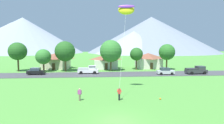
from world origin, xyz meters
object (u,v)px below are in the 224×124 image
(tree_center, at_px, (43,57))
(kite_flyer_with_kite, at_px, (126,12))
(house_left_center, at_px, (106,61))
(parked_car_black_mid_west, at_px, (36,71))
(pickup_truck_white_east_side, at_px, (89,70))
(tree_near_right, at_px, (167,52))
(soccer_ball, at_px, (160,99))
(house_right_center, at_px, (148,60))
(tree_right_of_center, at_px, (65,51))
(pickup_truck_charcoal_west_side, at_px, (197,70))
(house_leftmost, at_px, (56,60))
(parked_car_silver_west_end, at_px, (165,71))
(watcher_person, at_px, (80,94))
(tree_left_of_center, at_px, (111,51))
(tree_far_right, at_px, (18,51))
(tree_near_left, at_px, (136,54))

(tree_center, height_order, kite_flyer_with_kite, kite_flyer_with_kite)
(house_left_center, relative_size, parked_car_black_mid_west, 1.80)
(house_left_center, bearing_deg, tree_center, -159.82)
(house_left_center, relative_size, pickup_truck_white_east_side, 1.45)
(tree_near_right, relative_size, soccer_ball, 32.11)
(house_right_center, distance_m, tree_right_of_center, 26.46)
(house_right_center, bearing_deg, pickup_truck_charcoal_west_side, -58.97)
(house_leftmost, relative_size, parked_car_black_mid_west, 2.03)
(house_leftmost, height_order, kite_flyer_with_kite, kite_flyer_with_kite)
(parked_car_silver_west_end, distance_m, watcher_person, 27.87)
(house_leftmost, height_order, tree_left_of_center, tree_left_of_center)
(tree_far_right, height_order, kite_flyer_with_kite, kite_flyer_with_kite)
(house_leftmost, bearing_deg, house_left_center, -3.41)
(tree_left_of_center, bearing_deg, kite_flyer_with_kite, -88.68)
(tree_near_right, height_order, parked_car_silver_west_end, tree_near_right)
(parked_car_silver_west_end, relative_size, watcher_person, 2.54)
(tree_far_right, xyz_separation_m, kite_flyer_with_kite, (26.61, -25.10, 6.65))
(house_right_center, relative_size, pickup_truck_white_east_side, 1.60)
(tree_right_of_center, distance_m, watcher_person, 29.52)
(parked_car_black_mid_west, bearing_deg, tree_center, 86.40)
(tree_far_right, height_order, pickup_truck_charcoal_west_side, tree_far_right)
(pickup_truck_charcoal_west_side, bearing_deg, house_left_center, 148.28)
(tree_left_of_center, relative_size, pickup_truck_white_east_side, 1.68)
(tree_left_of_center, bearing_deg, house_leftmost, 158.51)
(house_left_center, distance_m, kite_flyer_with_kite, 31.77)
(tree_near_left, xyz_separation_m, tree_right_of_center, (-20.69, -2.02, 0.97))
(tree_left_of_center, distance_m, tree_right_of_center, 12.87)
(kite_flyer_with_kite, bearing_deg, tree_center, 129.13)
(pickup_truck_charcoal_west_side, bearing_deg, house_right_center, 121.03)
(tree_left_of_center, bearing_deg, watcher_person, -102.20)
(tree_near_right, bearing_deg, pickup_truck_charcoal_west_side, -63.97)
(house_leftmost, height_order, parked_car_silver_west_end, house_leftmost)
(parked_car_silver_west_end, height_order, pickup_truck_charcoal_west_side, pickup_truck_charcoal_west_side)
(house_leftmost, distance_m, parked_car_black_mid_west, 13.01)
(tree_near_right, distance_m, kite_flyer_with_kite, 30.79)
(tree_right_of_center, height_order, tree_near_right, tree_right_of_center)
(house_right_center, xyz_separation_m, kite_flyer_with_kite, (-12.07, -30.48, 9.80))
(soccer_ball, bearing_deg, watcher_person, 178.08)
(tree_right_of_center, xyz_separation_m, pickup_truck_charcoal_west_side, (34.07, -7.92, -4.57))
(kite_flyer_with_kite, xyz_separation_m, watcher_person, (-6.74, -4.21, -11.41))
(house_leftmost, bearing_deg, tree_far_right, -147.07)
(tree_center, height_order, pickup_truck_white_east_side, tree_center)
(house_left_center, xyz_separation_m, kite_flyer_with_kite, (1.80, -30.09, 10.03))
(house_leftmost, bearing_deg, watcher_person, -73.08)
(tree_center, relative_size, kite_flyer_with_kite, 0.47)
(parked_car_black_mid_west, relative_size, pickup_truck_white_east_side, 0.80)
(tree_left_of_center, bearing_deg, soccer_ball, -81.00)
(tree_right_of_center, bearing_deg, soccer_ball, -58.71)
(house_right_center, distance_m, tree_left_of_center, 14.38)
(tree_near_left, relative_size, tree_far_right, 0.81)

